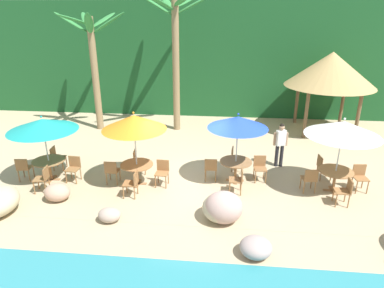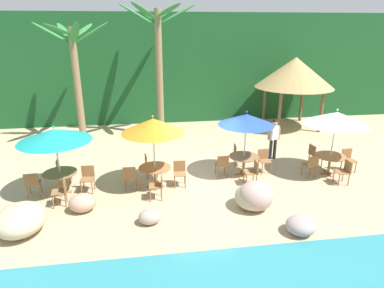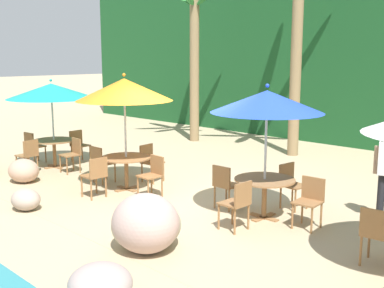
{
  "view_description": "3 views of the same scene",
  "coord_description": "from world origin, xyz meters",
  "px_view_note": "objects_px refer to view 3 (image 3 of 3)",
  "views": [
    {
      "loc": [
        1.22,
        -10.52,
        5.6
      ],
      "look_at": [
        0.17,
        0.19,
        1.33
      ],
      "focal_mm": 32.13,
      "sensor_mm": 36.0,
      "label": 1
    },
    {
      "loc": [
        -1.87,
        -10.73,
        5.23
      ],
      "look_at": [
        -0.3,
        0.07,
        1.37
      ],
      "focal_mm": 30.95,
      "sensor_mm": 36.0,
      "label": 2
    },
    {
      "loc": [
        6.62,
        -6.69,
        2.93
      ],
      "look_at": [
        0.15,
        -0.09,
        1.23
      ],
      "focal_mm": 45.06,
      "sensor_mm": 36.0,
      "label": 3
    }
  ],
  "objects_px": {
    "dining_table_orange": "(126,162)",
    "umbrella_blue": "(267,102)",
    "chair_blue_left": "(225,184)",
    "dining_table_blue": "(265,186)",
    "chair_white_left": "(377,232)",
    "chair_teal_inland": "(78,143)",
    "chair_orange_left": "(101,162)",
    "chair_teal_right": "(29,154)",
    "chair_orange_right": "(96,174)",
    "palm_tree_second": "(298,7)",
    "dining_table_teal": "(54,144)",
    "chair_orange_inland": "(150,160)",
    "chair_blue_inland": "(291,182)",
    "chair_orange_seaward": "(153,173)",
    "chair_blue_seaward": "(310,199)",
    "umbrella_teal": "(51,91)",
    "chair_teal_left": "(33,145)",
    "palm_tree_nearest": "(194,31)",
    "chair_teal_seaward": "(73,153)",
    "umbrella_orange": "(124,90)",
    "chair_blue_right": "(238,202)"
  },
  "relations": [
    {
      "from": "chair_teal_left",
      "to": "chair_blue_left",
      "type": "relative_size",
      "value": 1.0
    },
    {
      "from": "dining_table_blue",
      "to": "palm_tree_second",
      "type": "xyz_separation_m",
      "value": [
        -2.79,
        5.27,
        3.66
      ]
    },
    {
      "from": "palm_tree_nearest",
      "to": "chair_blue_right",
      "type": "bearing_deg",
      "value": -41.04
    },
    {
      "from": "chair_blue_inland",
      "to": "chair_orange_inland",
      "type": "bearing_deg",
      "value": -170.46
    },
    {
      "from": "chair_orange_seaward",
      "to": "chair_white_left",
      "type": "bearing_deg",
      "value": -0.99
    },
    {
      "from": "dining_table_orange",
      "to": "umbrella_blue",
      "type": "distance_m",
      "value": 3.69
    },
    {
      "from": "umbrella_blue",
      "to": "chair_blue_left",
      "type": "bearing_deg",
      "value": -172.51
    },
    {
      "from": "chair_teal_right",
      "to": "umbrella_blue",
      "type": "bearing_deg",
      "value": 12.58
    },
    {
      "from": "chair_blue_inland",
      "to": "chair_teal_right",
      "type": "bearing_deg",
      "value": -160.14
    },
    {
      "from": "dining_table_orange",
      "to": "chair_white_left",
      "type": "bearing_deg",
      "value": -0.43
    },
    {
      "from": "chair_orange_seaward",
      "to": "dining_table_blue",
      "type": "height_order",
      "value": "chair_orange_seaward"
    },
    {
      "from": "dining_table_teal",
      "to": "umbrella_orange",
      "type": "xyz_separation_m",
      "value": [
        3.09,
        -0.01,
        1.6
      ]
    },
    {
      "from": "chair_teal_left",
      "to": "palm_tree_nearest",
      "type": "xyz_separation_m",
      "value": [
        0.64,
        5.69,
        3.22
      ]
    },
    {
      "from": "dining_table_blue",
      "to": "chair_white_left",
      "type": "xyz_separation_m",
      "value": [
        2.35,
        -0.61,
        -0.1
      ]
    },
    {
      "from": "umbrella_teal",
      "to": "chair_teal_seaward",
      "type": "relative_size",
      "value": 2.69
    },
    {
      "from": "umbrella_orange",
      "to": "chair_blue_inland",
      "type": "xyz_separation_m",
      "value": [
        3.31,
        1.42,
        -1.7
      ]
    },
    {
      "from": "chair_orange_seaward",
      "to": "chair_blue_left",
      "type": "xyz_separation_m",
      "value": [
        1.61,
        0.42,
        0.0
      ]
    },
    {
      "from": "chair_blue_seaward",
      "to": "palm_tree_second",
      "type": "height_order",
      "value": "palm_tree_second"
    },
    {
      "from": "chair_teal_right",
      "to": "chair_blue_right",
      "type": "relative_size",
      "value": 1.0
    },
    {
      "from": "dining_table_blue",
      "to": "chair_white_left",
      "type": "distance_m",
      "value": 2.43
    },
    {
      "from": "palm_tree_nearest",
      "to": "chair_blue_inland",
      "type": "bearing_deg",
      "value": -31.87
    },
    {
      "from": "chair_teal_right",
      "to": "chair_blue_left",
      "type": "xyz_separation_m",
      "value": [
        5.35,
        1.27,
        0.0
      ]
    },
    {
      "from": "palm_tree_nearest",
      "to": "umbrella_blue",
      "type": "bearing_deg",
      "value": -36.91
    },
    {
      "from": "dining_table_teal",
      "to": "palm_tree_nearest",
      "type": "height_order",
      "value": "palm_tree_nearest"
    },
    {
      "from": "dining_table_teal",
      "to": "chair_orange_inland",
      "type": "bearing_deg",
      "value": 15.76
    },
    {
      "from": "dining_table_blue",
      "to": "chair_blue_seaward",
      "type": "height_order",
      "value": "chair_blue_seaward"
    },
    {
      "from": "dining_table_teal",
      "to": "chair_blue_left",
      "type": "relative_size",
      "value": 1.26
    },
    {
      "from": "chair_orange_right",
      "to": "chair_blue_inland",
      "type": "distance_m",
      "value": 3.96
    },
    {
      "from": "chair_teal_seaward",
      "to": "chair_orange_inland",
      "type": "height_order",
      "value": "same"
    },
    {
      "from": "chair_teal_inland",
      "to": "dining_table_orange",
      "type": "height_order",
      "value": "chair_teal_inland"
    },
    {
      "from": "dining_table_blue",
      "to": "chair_orange_inland",
      "type": "bearing_deg",
      "value": 175.61
    },
    {
      "from": "chair_orange_right",
      "to": "palm_tree_nearest",
      "type": "distance_m",
      "value": 7.9
    },
    {
      "from": "chair_teal_inland",
      "to": "chair_orange_left",
      "type": "distance_m",
      "value": 2.58
    },
    {
      "from": "dining_table_blue",
      "to": "chair_blue_inland",
      "type": "relative_size",
      "value": 1.26
    },
    {
      "from": "chair_orange_seaward",
      "to": "palm_tree_second",
      "type": "xyz_separation_m",
      "value": [
        -0.33,
        5.8,
        3.77
      ]
    },
    {
      "from": "chair_orange_inland",
      "to": "chair_orange_right",
      "type": "height_order",
      "value": "same"
    },
    {
      "from": "chair_orange_seaward",
      "to": "chair_white_left",
      "type": "height_order",
      "value": "same"
    },
    {
      "from": "chair_orange_right",
      "to": "dining_table_orange",
      "type": "bearing_deg",
      "value": 94.99
    },
    {
      "from": "chair_teal_seaward",
      "to": "chair_orange_inland",
      "type": "bearing_deg",
      "value": 20.98
    },
    {
      "from": "chair_orange_inland",
      "to": "dining_table_blue",
      "type": "xyz_separation_m",
      "value": [
        3.49,
        -0.27,
        0.1
      ]
    },
    {
      "from": "chair_blue_seaward",
      "to": "chair_blue_inland",
      "type": "distance_m",
      "value": 1.09
    },
    {
      "from": "umbrella_teal",
      "to": "chair_teal_left",
      "type": "height_order",
      "value": "umbrella_teal"
    },
    {
      "from": "chair_blue_inland",
      "to": "palm_tree_nearest",
      "type": "relative_size",
      "value": 0.16
    },
    {
      "from": "chair_orange_seaward",
      "to": "palm_tree_second",
      "type": "distance_m",
      "value": 6.92
    },
    {
      "from": "umbrella_teal",
      "to": "chair_blue_right",
      "type": "height_order",
      "value": "umbrella_teal"
    },
    {
      "from": "chair_orange_seaward",
      "to": "chair_blue_right",
      "type": "bearing_deg",
      "value": -7.31
    },
    {
      "from": "chair_blue_left",
      "to": "palm_tree_nearest",
      "type": "xyz_separation_m",
      "value": [
        -5.75,
        5.07,
        3.22
      ]
    },
    {
      "from": "umbrella_orange",
      "to": "chair_orange_seaward",
      "type": "relative_size",
      "value": 2.95
    },
    {
      "from": "chair_blue_seaward",
      "to": "chair_blue_left",
      "type": "bearing_deg",
      "value": -170.92
    },
    {
      "from": "dining_table_orange",
      "to": "chair_teal_left",
      "type": "bearing_deg",
      "value": -177.66
    }
  ]
}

